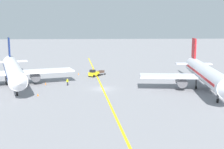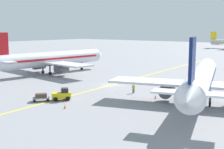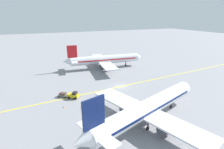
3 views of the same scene
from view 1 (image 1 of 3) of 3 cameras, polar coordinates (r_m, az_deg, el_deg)
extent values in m
plane|color=gray|center=(69.52, -1.70, -2.66)|extent=(400.00, 400.00, 0.00)
cube|color=yellow|center=(69.52, -1.70, -2.65)|extent=(9.58, 119.68, 0.01)
cylinder|color=silver|center=(69.41, 16.83, 0.10)|extent=(6.88, 30.21, 3.60)
cone|color=silver|center=(85.33, 14.32, 2.14)|extent=(3.37, 3.32, 3.06)
cube|color=red|center=(69.39, 16.84, 0.23)|extent=(6.59, 27.24, 0.50)
cube|color=silver|center=(70.49, 16.62, -0.34)|extent=(28.40, 8.25, 0.36)
cylinder|color=#4C4C51|center=(69.74, 12.56, -1.31)|extent=(2.54, 3.42, 2.20)
cube|color=red|center=(82.47, 14.76, 4.67)|extent=(0.80, 4.02, 5.00)
cube|color=silver|center=(82.40, 14.71, 1.94)|extent=(9.21, 3.38, 0.24)
cylinder|color=#4C4C51|center=(60.75, 18.78, -3.64)|extent=(0.36, 0.36, 2.00)
cylinder|color=black|center=(60.97, 18.73, -4.55)|extent=(0.37, 0.83, 0.80)
cylinder|color=#4C4C51|center=(72.12, 17.61, -1.53)|extent=(0.36, 0.36, 2.00)
cylinder|color=black|center=(72.31, 17.57, -2.30)|extent=(0.37, 0.83, 0.80)
cylinder|color=#4C4C51|center=(71.40, 15.12, -1.51)|extent=(0.36, 0.36, 2.00)
cylinder|color=black|center=(71.59, 15.09, -2.30)|extent=(0.37, 0.83, 0.80)
cylinder|color=white|center=(75.01, -17.63, 0.75)|extent=(12.67, 29.65, 3.60)
cone|color=white|center=(59.06, -16.69, -1.51)|extent=(3.99, 3.34, 3.42)
cone|color=white|center=(91.31, -18.26, 2.43)|extent=(3.84, 3.80, 3.06)
cube|color=#0F1E51|center=(74.99, -17.64, 0.87)|extent=(11.78, 26.81, 0.50)
cube|color=white|center=(76.11, -17.65, 0.33)|extent=(28.24, 13.57, 0.36)
cylinder|color=#4C4C51|center=(76.73, -13.88, -0.37)|extent=(3.08, 3.72, 2.20)
cube|color=#0F1E51|center=(88.43, -18.32, 4.82)|extent=(1.57, 3.92, 5.00)
cube|color=white|center=(88.32, -18.17, 2.27)|extent=(9.30, 5.06, 0.24)
cylinder|color=#4C4C51|center=(65.99, -17.03, -2.51)|extent=(0.36, 0.36, 2.00)
cylinder|color=black|center=(66.20, -16.98, -3.35)|extent=(0.51, 0.85, 0.80)
cylinder|color=#4C4C51|center=(77.47, -16.45, -0.72)|extent=(0.36, 0.36, 2.00)
cylinder|color=black|center=(77.65, -16.41, -1.44)|extent=(0.51, 0.85, 0.80)
cylinder|color=#4C4C51|center=(77.31, -18.81, -0.86)|extent=(0.36, 0.36, 2.00)
cylinder|color=black|center=(77.49, -18.77, -1.59)|extent=(0.51, 0.85, 0.80)
cube|color=gold|center=(84.99, -3.34, 0.15)|extent=(3.04, 3.28, 0.90)
cube|color=black|center=(84.43, -3.58, 0.64)|extent=(1.68, 1.65, 0.70)
sphere|color=orange|center=(84.37, -3.58, 0.92)|extent=(0.16, 0.16, 0.16)
cylinder|color=black|center=(83.85, -3.35, -0.29)|extent=(0.63, 0.70, 0.70)
cylinder|color=black|center=(84.78, -4.14, -0.19)|extent=(0.63, 0.70, 0.70)
cylinder|color=black|center=(85.36, -2.54, -0.11)|extent=(0.63, 0.70, 0.70)
cylinder|color=black|center=(86.27, -3.32, -0.01)|extent=(0.63, 0.70, 0.70)
cube|color=gray|center=(87.51, -2.03, 0.27)|extent=(2.71, 2.91, 0.20)
cube|color=#4C382D|center=(87.45, -2.03, 0.53)|extent=(2.01, 2.12, 0.60)
cylinder|color=black|center=(86.37, -2.12, -0.07)|extent=(0.38, 0.43, 0.44)
cylinder|color=black|center=(87.14, -2.77, 0.01)|extent=(0.38, 0.43, 0.44)
cylinder|color=black|center=(88.01, -1.29, 0.11)|extent=(0.38, 0.43, 0.44)
cylinder|color=black|center=(88.76, -1.94, 0.19)|extent=(0.38, 0.43, 0.44)
cylinder|color=#23232D|center=(73.67, -8.20, -1.71)|extent=(0.16, 0.16, 0.85)
cylinder|color=#23232D|center=(73.81, -8.08, -1.68)|extent=(0.16, 0.16, 0.85)
cube|color=#CCD819|center=(73.60, -8.15, -1.14)|extent=(0.40, 0.41, 0.60)
cylinder|color=#CCD819|center=(73.44, -8.29, -1.17)|extent=(0.10, 0.10, 0.55)
cylinder|color=#CCD819|center=(73.76, -8.02, -1.12)|extent=(0.10, 0.10, 0.55)
sphere|color=tan|center=(73.53, -8.16, -0.82)|extent=(0.22, 0.22, 0.22)
cone|color=orange|center=(64.73, -13.40, -3.60)|extent=(0.32, 0.32, 0.55)
cone|color=orange|center=(88.51, -6.15, 0.15)|extent=(0.32, 0.32, 0.55)
cone|color=orange|center=(75.62, 18.74, -1.95)|extent=(0.32, 0.32, 0.55)
cone|color=orange|center=(75.79, -12.06, -1.62)|extent=(0.32, 0.32, 0.55)
camera|label=2|loc=(123.52, -20.83, 7.53)|focal=50.00mm
camera|label=3|loc=(102.84, -30.05, 12.47)|focal=28.00mm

